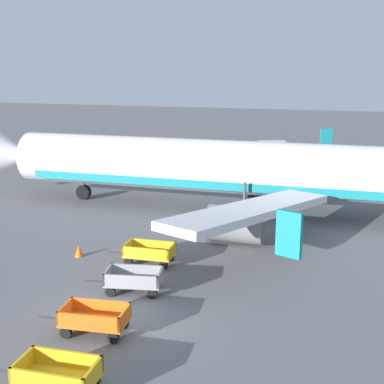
{
  "coord_description": "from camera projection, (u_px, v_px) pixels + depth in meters",
  "views": [
    {
      "loc": [
        8.69,
        -17.35,
        9.91
      ],
      "look_at": [
        -0.39,
        10.83,
        2.8
      ],
      "focal_mm": 48.74,
      "sensor_mm": 36.0,
      "label": 1
    }
  ],
  "objects": [
    {
      "name": "baggage_cart_fourth_in_row",
      "position": [
        134.0,
        280.0,
        23.42
      ],
      "size": [
        3.63,
        1.86,
        1.07
      ],
      "color": "gray",
      "rests_on": "ground"
    },
    {
      "name": "traffic_cone_near_plane",
      "position": [
        79.0,
        251.0,
        27.93
      ],
      "size": [
        0.48,
        0.48,
        0.63
      ],
      "primitive_type": "cone",
      "color": "orange",
      "rests_on": "ground"
    },
    {
      "name": "baggage_cart_second_in_row",
      "position": [
        57.0,
        375.0,
        16.16
      ],
      "size": [
        3.59,
        1.56,
        1.07
      ],
      "color": "gold",
      "rests_on": "ground"
    },
    {
      "name": "baggage_cart_third_in_row",
      "position": [
        94.0,
        319.0,
        19.79
      ],
      "size": [
        3.61,
        1.66,
        1.07
      ],
      "color": "orange",
      "rests_on": "ground"
    },
    {
      "name": "airplane",
      "position": [
        231.0,
        168.0,
        36.25
      ],
      "size": [
        37.56,
        30.29,
        11.34
      ],
      "color": "silver",
      "rests_on": "ground"
    },
    {
      "name": "baggage_cart_far_end",
      "position": [
        149.0,
        253.0,
        26.84
      ],
      "size": [
        3.59,
        1.54,
        1.07
      ],
      "color": "gold",
      "rests_on": "ground"
    },
    {
      "name": "ground_plane",
      "position": [
        119.0,
        320.0,
        20.96
      ],
      "size": [
        220.0,
        220.0,
        0.0
      ],
      "primitive_type": "plane",
      "color": "slate"
    }
  ]
}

